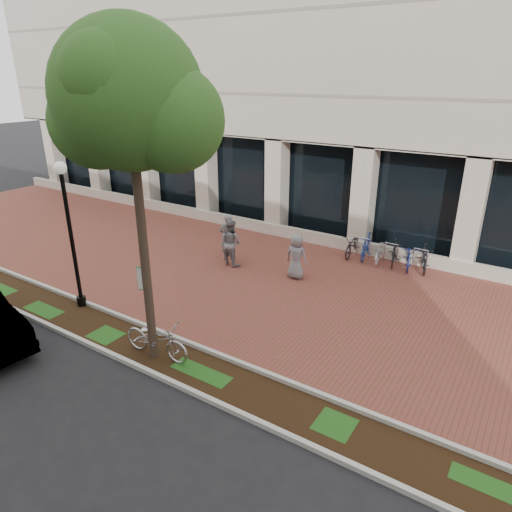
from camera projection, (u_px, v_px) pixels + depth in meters
The scene contains 13 objects.
ground at pixel (254, 279), 16.21m from camera, with size 120.00×120.00×0.00m, color black.
brick_plaza at pixel (254, 279), 16.21m from camera, with size 40.00×9.00×0.01m, color brown.
planting_strip at pixel (147, 349), 12.12m from camera, with size 40.00×1.50×0.01m, color black.
curb_plaza_side at pixel (166, 334), 12.68m from camera, with size 40.00×0.12×0.12m, color #B6B5AC.
curb_street_side at pixel (125, 361), 11.52m from camera, with size 40.00×0.12×0.12m, color #B6B5AC.
parking_sign at pixel (147, 297), 11.22m from camera, with size 0.34×0.07×2.67m.
lamppost at pixel (70, 229), 13.44m from camera, with size 0.36×0.36×4.52m.
street_tree at pixel (132, 106), 9.49m from camera, with size 3.79×3.16×7.97m.
locked_bicycle at pixel (156, 339), 11.62m from camera, with size 0.68×1.96×1.03m, color #B6B5BA.
pedestrian_left at pixel (228, 237), 17.63m from camera, with size 0.67×0.44×1.83m, color slate.
pedestrian_mid at pixel (231, 243), 17.12m from camera, with size 0.87×0.67×1.78m, color slate.
pedestrian_right at pixel (296, 257), 16.02m from camera, with size 0.80×0.52×1.63m, color slate.
bike_rack_cluster at pixel (387, 251), 17.47m from camera, with size 3.57×1.78×0.98m.
Camera 1 is at (8.06, -12.33, 6.83)m, focal length 32.00 mm.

